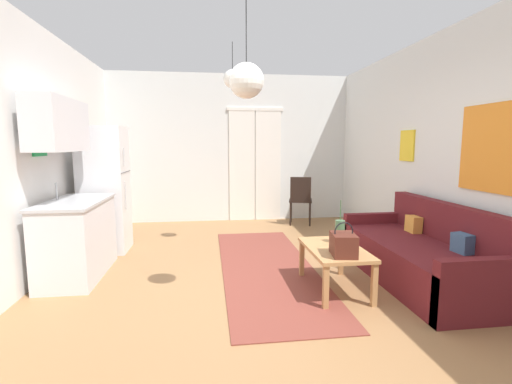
# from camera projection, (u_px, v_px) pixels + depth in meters

# --- Properties ---
(ground_plane) EXTENTS (5.23, 8.07, 0.10)m
(ground_plane) POSITION_uv_depth(u_px,v_px,m) (257.00, 302.00, 3.59)
(ground_plane) COLOR #996D44
(wall_back) EXTENTS (4.83, 0.13, 2.86)m
(wall_back) POSITION_uv_depth(u_px,v_px,m) (232.00, 149.00, 7.12)
(wall_back) COLOR silver
(wall_back) RESTS_ON ground_plane
(wall_right) EXTENTS (0.12, 7.67, 2.86)m
(wall_right) POSITION_uv_depth(u_px,v_px,m) (485.00, 152.00, 3.71)
(wall_right) COLOR silver
(wall_right) RESTS_ON ground_plane
(area_rug) EXTENTS (1.11, 3.41, 0.01)m
(area_rug) POSITION_uv_depth(u_px,v_px,m) (267.00, 267.00, 4.47)
(area_rug) COLOR brown
(area_rug) RESTS_ON ground_plane
(couch) EXTENTS (0.88, 2.09, 0.86)m
(couch) POSITION_uv_depth(u_px,v_px,m) (423.00, 257.00, 3.99)
(couch) COLOR #5B191E
(couch) RESTS_ON ground_plane
(coffee_table) EXTENTS (0.55, 0.93, 0.45)m
(coffee_table) POSITION_uv_depth(u_px,v_px,m) (335.00, 253.00, 3.74)
(coffee_table) COLOR #B27F4C
(coffee_table) RESTS_ON ground_plane
(bamboo_vase) EXTENTS (0.10, 0.10, 0.47)m
(bamboo_vase) POSITION_uv_depth(u_px,v_px,m) (340.00, 232.00, 3.89)
(bamboo_vase) COLOR #47704C
(bamboo_vase) RESTS_ON coffee_table
(handbag) EXTENTS (0.26, 0.32, 0.33)m
(handbag) POSITION_uv_depth(u_px,v_px,m) (343.00, 244.00, 3.45)
(handbag) COLOR #512319
(handbag) RESTS_ON coffee_table
(refrigerator) EXTENTS (0.62, 0.59, 1.76)m
(refrigerator) POSITION_uv_depth(u_px,v_px,m) (105.00, 190.00, 5.07)
(refrigerator) COLOR white
(refrigerator) RESTS_ON ground_plane
(kitchen_counter) EXTENTS (0.59, 1.22, 2.01)m
(kitchen_counter) POSITION_uv_depth(u_px,v_px,m) (73.00, 211.00, 4.09)
(kitchen_counter) COLOR silver
(kitchen_counter) RESTS_ON ground_plane
(accent_chair) EXTENTS (0.51, 0.50, 0.91)m
(accent_chair) POSITION_uv_depth(u_px,v_px,m) (300.00, 198.00, 6.77)
(accent_chair) COLOR black
(accent_chair) RESTS_ON ground_plane
(pendant_lamp_near) EXTENTS (0.30, 0.30, 0.96)m
(pendant_lamp_near) POSITION_uv_depth(u_px,v_px,m) (246.00, 81.00, 3.03)
(pendant_lamp_near) COLOR black
(pendant_lamp_far) EXTENTS (0.25, 0.25, 0.60)m
(pendant_lamp_far) POSITION_uv_depth(u_px,v_px,m) (233.00, 79.00, 4.82)
(pendant_lamp_far) COLOR black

